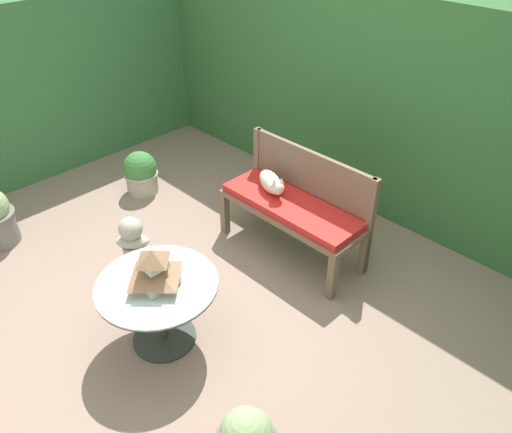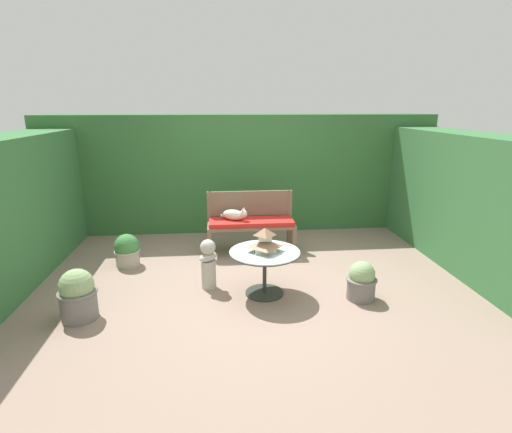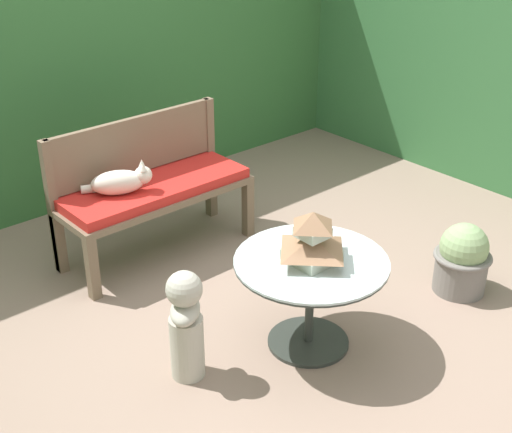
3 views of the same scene
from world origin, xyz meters
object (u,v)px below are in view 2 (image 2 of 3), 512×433
object	(u,v)px
garden_bust	(208,263)
potted_plant_bench_left	(361,281)
cat	(235,215)
potted_plant_table_far	(78,295)
pagoda_birdhouse	(265,241)
potted_plant_hedge_corner	(127,250)
garden_bench	(251,225)
patio_table	(265,260)

from	to	relation	value
garden_bust	potted_plant_bench_left	world-z (taller)	garden_bust
cat	potted_plant_table_far	distance (m)	2.35
pagoda_birdhouse	potted_plant_bench_left	world-z (taller)	pagoda_birdhouse
pagoda_birdhouse	garden_bust	world-z (taller)	pagoda_birdhouse
potted_plant_table_far	cat	bearing A→B (deg)	46.31
potted_plant_table_far	potted_plant_hedge_corner	size ratio (longest dim) A/B	1.22
potted_plant_table_far	potted_plant_hedge_corner	distance (m)	1.36
potted_plant_table_far	potted_plant_bench_left	bearing A→B (deg)	2.78
garden_bench	potted_plant_table_far	size ratio (longest dim) A/B	2.37
patio_table	potted_plant_table_far	distance (m)	1.92
garden_bench	potted_plant_hedge_corner	bearing A→B (deg)	-168.74
potted_plant_bench_left	garden_bench	bearing A→B (deg)	124.85
garden_bench	garden_bust	size ratio (longest dim) A/B	2.10
potted_plant_bench_left	garden_bust	bearing A→B (deg)	165.33
garden_bust	potted_plant_table_far	size ratio (longest dim) A/B	1.13
potted_plant_table_far	pagoda_birdhouse	bearing A→B (deg)	10.82
garden_bench	garden_bust	xyz separation A→B (m)	(-0.58, -1.10, -0.11)
garden_bench	cat	bearing A→B (deg)	178.09
pagoda_birdhouse	potted_plant_hedge_corner	xyz separation A→B (m)	(-1.70, 0.99, -0.41)
pagoda_birdhouse	potted_plant_bench_left	distance (m)	1.13
cat	potted_plant_hedge_corner	bearing A→B (deg)	-141.83
cat	pagoda_birdhouse	size ratio (longest dim) A/B	1.24
garden_bust	potted_plant_table_far	bearing A→B (deg)	157.78
garden_bench	cat	world-z (taller)	cat
garden_bust	potted_plant_hedge_corner	distance (m)	1.33
garden_bench	pagoda_birdhouse	distance (m)	1.34
pagoda_birdhouse	potted_plant_hedge_corner	distance (m)	2.01
cat	garden_bench	bearing A→B (deg)	22.92
garden_bust	potted_plant_hedge_corner	world-z (taller)	garden_bust
pagoda_birdhouse	garden_bust	distance (m)	0.73
cat	pagoda_birdhouse	world-z (taller)	pagoda_birdhouse
patio_table	potted_plant_hedge_corner	size ratio (longest dim) A/B	1.82
patio_table	cat	bearing A→B (deg)	101.57
patio_table	potted_plant_bench_left	size ratio (longest dim) A/B	1.81
pagoda_birdhouse	patio_table	bearing A→B (deg)	75.96
pagoda_birdhouse	potted_plant_table_far	bearing A→B (deg)	-169.18
garden_bust	potted_plant_hedge_corner	xyz separation A→B (m)	(-1.08, 0.77, -0.10)
pagoda_birdhouse	garden_bust	xyz separation A→B (m)	(-0.62, 0.21, -0.31)
garden_bench	potted_plant_bench_left	size ratio (longest dim) A/B	2.86
cat	potted_plant_bench_left	world-z (taller)	cat
cat	patio_table	xyz separation A→B (m)	(0.27, -1.33, -0.16)
cat	pagoda_birdhouse	xyz separation A→B (m)	(0.27, -1.33, 0.06)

